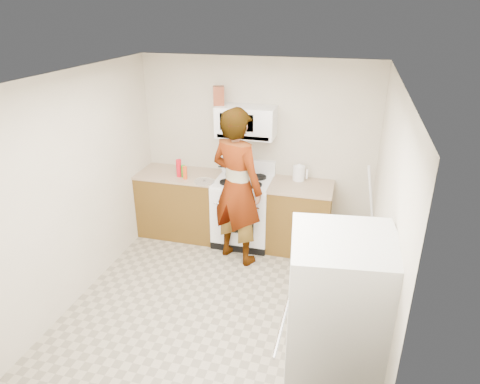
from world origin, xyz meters
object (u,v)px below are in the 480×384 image
(microwave, at_px, (246,122))
(fridge, at_px, (335,341))
(saucepan, at_px, (234,171))
(person, at_px, (237,188))
(kettle, at_px, (299,173))
(gas_range, at_px, (243,210))

(microwave, xyz_separation_m, fridge, (1.37, -2.78, -0.85))
(microwave, distance_m, fridge, 3.21)
(fridge, height_order, saucepan, fridge)
(person, xyz_separation_m, kettle, (0.68, 0.63, 0.02))
(microwave, bearing_deg, saucepan, -176.06)
(microwave, bearing_deg, person, -86.93)
(microwave, height_order, person, person)
(person, height_order, saucepan, person)
(microwave, relative_size, fridge, 0.45)
(kettle, xyz_separation_m, saucepan, (-0.88, -0.07, -0.02))
(gas_range, height_order, microwave, microwave)
(person, bearing_deg, kettle, -112.80)
(gas_range, distance_m, kettle, 0.92)
(microwave, height_order, saucepan, microwave)
(microwave, relative_size, kettle, 3.91)
(gas_range, bearing_deg, person, -86.06)
(kettle, height_order, saucepan, kettle)
(gas_range, bearing_deg, saucepan, 144.91)
(microwave, relative_size, person, 0.38)
(fridge, xyz_separation_m, kettle, (-0.66, 2.83, 0.18))
(kettle, bearing_deg, microwave, 165.13)
(person, relative_size, saucepan, 9.88)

